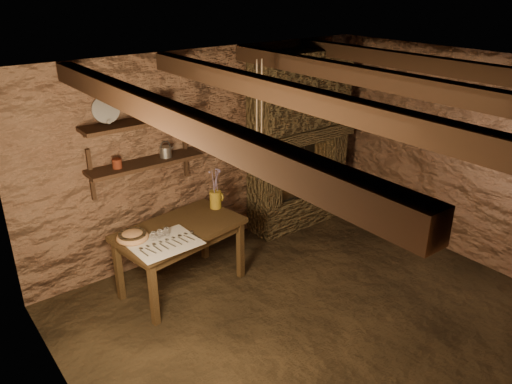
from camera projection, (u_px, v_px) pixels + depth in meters
floor at (320, 321)px, 4.91m from camera, size 4.50×4.50×0.00m
back_wall at (207, 153)px, 5.89m from camera, size 4.50×0.04×2.40m
left_wall at (74, 303)px, 3.18m from camera, size 0.04×4.00×2.40m
right_wall at (468, 159)px, 5.68m from camera, size 0.04×4.00×2.40m
ceiling at (335, 74)px, 3.95m from camera, size 4.50×4.00×0.04m
beam_far_left at (167, 115)px, 3.15m from camera, size 0.14×3.95×0.16m
beam_mid_left at (287, 94)px, 3.71m from camera, size 0.14×3.95×0.16m
beam_mid_right at (376, 79)px, 4.26m from camera, size 0.14×3.95×0.16m
beam_far_right at (444, 67)px, 4.82m from camera, size 0.14×3.95×0.16m
shelf_lower at (146, 163)px, 5.26m from camera, size 1.25×0.30×0.04m
shelf_upper at (142, 122)px, 5.08m from camera, size 1.25×0.30×0.04m
hearth at (299, 136)px, 6.40m from camera, size 1.43×0.51×2.30m
work_table at (181, 255)px, 5.28m from camera, size 1.39×0.93×0.74m
linen_cloth at (164, 243)px, 4.82m from camera, size 0.65×0.53×0.01m
pewter_cutlery_row at (165, 243)px, 4.81m from camera, size 0.54×0.22×0.01m
drinking_glasses at (160, 234)px, 4.91m from camera, size 0.20×0.06×0.08m
stoneware_jug at (215, 191)px, 5.50m from camera, size 0.16×0.16×0.46m
wooden_bowl at (133, 237)px, 4.87m from camera, size 0.42×0.42×0.11m
iron_stockpot at (161, 109)px, 5.16m from camera, size 0.28×0.28×0.17m
tin_pan at (106, 110)px, 4.91m from camera, size 0.28×0.16×0.27m
small_kettle at (166, 152)px, 5.36m from camera, size 0.19×0.15×0.18m
rusty_tin at (117, 163)px, 5.06m from camera, size 0.12×0.12×0.10m
red_pot at (303, 175)px, 6.61m from camera, size 0.23×0.23×0.54m
hanging_ropes at (259, 119)px, 4.98m from camera, size 0.08×0.08×1.20m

